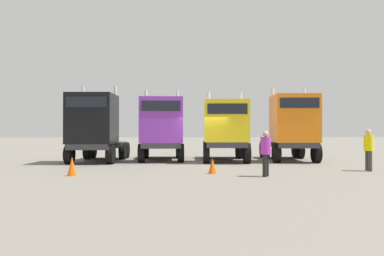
# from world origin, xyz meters

# --- Properties ---
(ground) EXTENTS (200.00, 200.00, 0.00)m
(ground) POSITION_xyz_m (0.00, 0.00, 0.00)
(ground) COLOR slate
(semi_truck_black) EXTENTS (3.10, 5.98, 4.38)m
(semi_truck_black) POSITION_xyz_m (-5.88, 1.42, 1.98)
(semi_truck_black) COLOR #333338
(semi_truck_black) RESTS_ON ground
(semi_truck_purple) EXTENTS (2.74, 5.80, 4.26)m
(semi_truck_purple) POSITION_xyz_m (-2.16, 2.05, 1.90)
(semi_truck_purple) COLOR #333338
(semi_truck_purple) RESTS_ON ground
(semi_truck_yellow) EXTENTS (3.31, 6.43, 4.06)m
(semi_truck_yellow) POSITION_xyz_m (1.49, 1.26, 1.81)
(semi_truck_yellow) COLOR #333338
(semi_truck_yellow) RESTS_ON ground
(semi_truck_orange) EXTENTS (3.20, 5.93, 4.40)m
(semi_truck_orange) POSITION_xyz_m (5.40, 1.12, 1.99)
(semi_truck_orange) COLOR #333338
(semi_truck_orange) RESTS_ON ground
(visitor_in_hivis) EXTENTS (0.44, 0.45, 1.83)m
(visitor_in_hivis) POSITION_xyz_m (6.78, -4.39, 1.07)
(visitor_in_hivis) COLOR #3C3C3C
(visitor_in_hivis) RESTS_ON ground
(visitor_with_camera) EXTENTS (0.55, 0.55, 1.75)m
(visitor_with_camera) POSITION_xyz_m (1.69, -5.90, 1.01)
(visitor_with_camera) COLOR black
(visitor_with_camera) RESTS_ON ground
(traffic_cone_near) EXTENTS (0.36, 0.36, 0.74)m
(traffic_cone_near) POSITION_xyz_m (-5.75, -4.93, 0.37)
(traffic_cone_near) COLOR #F2590C
(traffic_cone_near) RESTS_ON ground
(traffic_cone_mid) EXTENTS (0.36, 0.36, 0.62)m
(traffic_cone_mid) POSITION_xyz_m (-0.18, -4.70, 0.31)
(traffic_cone_mid) COLOR #F2590C
(traffic_cone_mid) RESTS_ON ground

